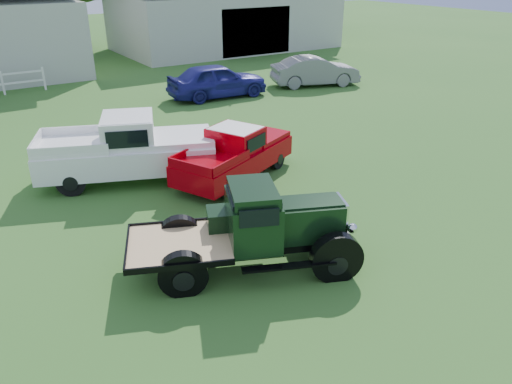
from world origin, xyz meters
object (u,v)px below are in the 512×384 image
vintage_flatbed (249,228)px  white_pickup (127,149)px  misc_car_blue (217,80)px  misc_car_grey (315,71)px  red_pickup (234,153)px

vintage_flatbed → white_pickup: (-0.53, 6.21, 0.02)m
vintage_flatbed → white_pickup: size_ratio=0.91×
misc_car_blue → misc_car_grey: 5.77m
white_pickup → misc_car_blue: 10.59m
vintage_flatbed → misc_car_blue: bearing=86.6°
red_pickup → misc_car_grey: red_pickup is taller
white_pickup → misc_car_grey: size_ratio=1.16×
red_pickup → misc_car_grey: bearing=15.6°
red_pickup → misc_car_blue: size_ratio=0.92×
red_pickup → white_pickup: 3.30m
red_pickup → misc_car_blue: bearing=39.4°
white_pickup → misc_car_grey: 14.84m
misc_car_blue → vintage_flatbed: bearing=158.5°
vintage_flatbed → white_pickup: white_pickup is taller
red_pickup → white_pickup: size_ratio=0.83×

